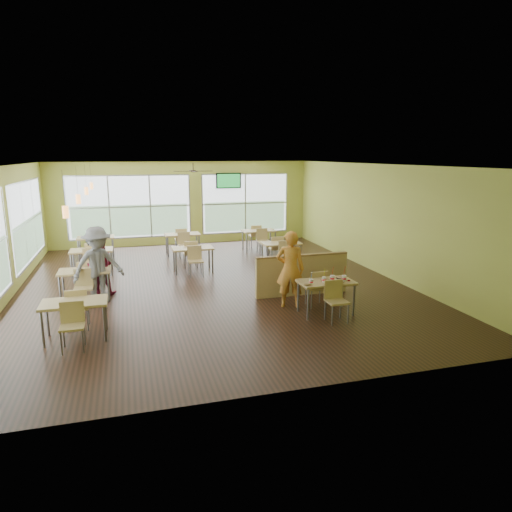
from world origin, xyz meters
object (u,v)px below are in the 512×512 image
(half_wall_divider, at_px, (302,275))
(man_plaid, at_px, (290,269))
(food_basket, at_px, (341,278))
(main_table, at_px, (326,286))

(half_wall_divider, relative_size, man_plaid, 1.34)
(half_wall_divider, bearing_deg, man_plaid, -127.48)
(man_plaid, height_order, food_basket, man_plaid)
(half_wall_divider, xyz_separation_m, man_plaid, (-0.60, -0.79, 0.37))
(man_plaid, xyz_separation_m, food_basket, (0.97, -0.63, -0.12))
(main_table, xyz_separation_m, half_wall_divider, (0.00, 1.45, -0.11))
(food_basket, bearing_deg, man_plaid, 146.99)
(half_wall_divider, bearing_deg, main_table, -90.00)
(half_wall_divider, relative_size, food_basket, 10.71)
(food_basket, bearing_deg, half_wall_divider, 104.42)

